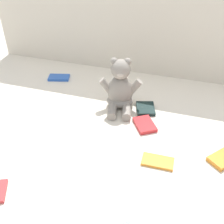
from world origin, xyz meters
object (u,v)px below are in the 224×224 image
at_px(teddy_bear, 120,90).
at_px(book_case_1, 145,125).
at_px(book_case_4, 158,161).
at_px(book_case_5, 224,158).
at_px(book_case_2, 59,78).
at_px(book_case_6, 145,109).

bearing_deg(teddy_bear, book_case_1, -52.21).
relative_size(book_case_4, book_case_5, 0.96).
bearing_deg(teddy_bear, book_case_4, -66.51).
bearing_deg(book_case_5, book_case_4, 61.07).
xyz_separation_m(book_case_2, book_case_5, (0.92, -0.40, 0.00)).
height_order(book_case_4, book_case_6, book_case_6).
relative_size(book_case_1, book_case_5, 0.88).
height_order(book_case_2, book_case_5, book_case_5).
distance_m(book_case_4, book_case_5, 0.27).
bearing_deg(teddy_bear, book_case_6, -11.66).
bearing_deg(book_case_5, book_case_6, 7.04).
bearing_deg(book_case_2, book_case_6, -121.51).
relative_size(teddy_bear, book_case_1, 2.26).
bearing_deg(book_case_1, book_case_2, 120.47).
xyz_separation_m(teddy_bear, book_case_1, (0.15, -0.12, -0.09)).
xyz_separation_m(teddy_bear, book_case_6, (0.13, 0.00, -0.09)).
relative_size(book_case_2, book_case_4, 0.97).
relative_size(book_case_1, book_case_6, 1.05).
bearing_deg(book_case_6, book_case_4, 92.48).
bearing_deg(book_case_2, book_case_1, -131.87).
distance_m(teddy_bear, book_case_4, 0.42).
height_order(book_case_1, book_case_4, book_case_1).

